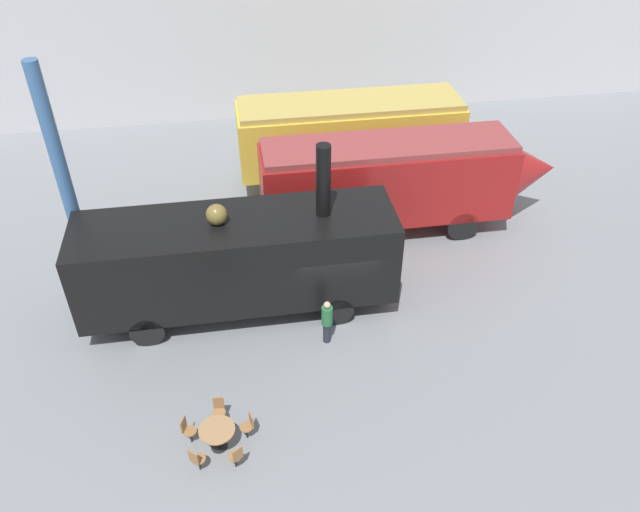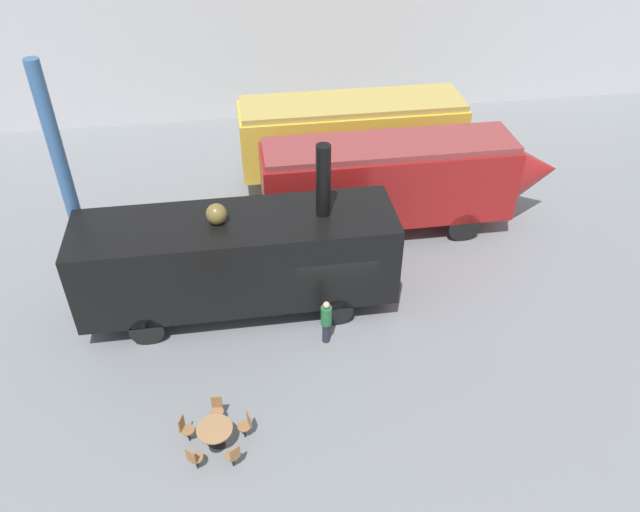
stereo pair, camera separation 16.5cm
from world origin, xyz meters
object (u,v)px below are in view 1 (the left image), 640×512
Objects in this scene: streamlined_locomotive at (407,178)px; visitor_person at (327,320)px; passenger_coach_vintage at (349,133)px; steam_locomotive at (238,257)px; cafe_chair_0 at (236,456)px; cafe_table_near at (217,433)px.

streamlined_locomotive is 7.07m from visitor_person.
streamlined_locomotive is (1.37, -4.04, 0.01)m from passenger_coach_vintage.
steam_locomotive is (-6.46, -3.69, -0.15)m from streamlined_locomotive.
cafe_chair_0 is 5.12m from visitor_person.
cafe_table_near is 0.59× the size of visitor_person.
steam_locomotive reaches higher than visitor_person.
passenger_coach_vintage is at bearing 65.32° from cafe_table_near.
passenger_coach_vintage is 0.94× the size of steam_locomotive.
streamlined_locomotive is at bearing 29.73° from steam_locomotive.
cafe_chair_0 is (-0.51, -6.14, -1.57)m from steam_locomotive.
passenger_coach_vintage is 10.68× the size of cafe_chair_0.
passenger_coach_vintage reaches higher than cafe_chair_0.
passenger_coach_vintage is at bearing 75.07° from visitor_person.
steam_locomotive is 11.35× the size of cafe_chair_0.
cafe_table_near is at bearing -135.27° from visitor_person.
streamlined_locomotive is at bearing 50.87° from cafe_table_near.
visitor_person is at bearing -67.95° from cafe_chair_0.
streamlined_locomotive is at bearing -67.29° from cafe_chair_0.
passenger_coach_vintage reaches higher than visitor_person.
streamlined_locomotive is 1.14× the size of steam_locomotive.
streamlined_locomotive is at bearing -71.26° from passenger_coach_vintage.
steam_locomotive is 5.71m from cafe_table_near.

